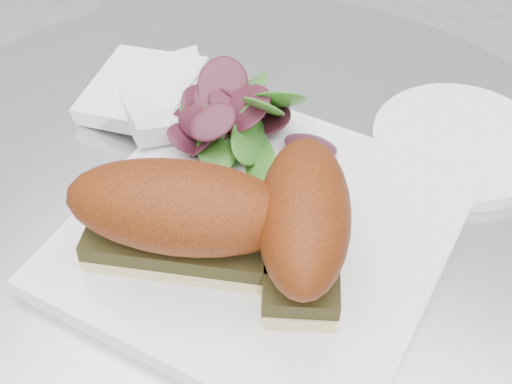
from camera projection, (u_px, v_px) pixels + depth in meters
The scene contains 7 objects.
table at pixel (240, 373), 0.75m from camera, with size 0.70×0.70×0.73m.
plate at pixel (262, 232), 0.56m from camera, with size 0.27×0.27×0.02m, color white.
sandwich_left at pixel (181, 215), 0.50m from camera, with size 0.18×0.11×0.08m.
sandwich_right at pixel (304, 222), 0.50m from camera, with size 0.11×0.16×0.08m.
salad at pixel (244, 121), 0.60m from camera, with size 0.12×0.12×0.05m, color #48862C, non-canonical shape.
napkin at pixel (157, 111), 0.66m from camera, with size 0.13×0.13×0.02m, color white, non-canonical shape.
saucer at pixel (460, 143), 0.63m from camera, with size 0.15×0.15×0.01m, color white.
Camera 1 is at (0.17, -0.34, 1.16)m, focal length 50.00 mm.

